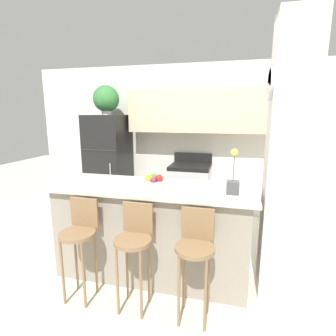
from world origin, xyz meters
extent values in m
plane|color=beige|center=(0.00, 0.00, 0.00)|extent=(14.00, 14.00, 0.00)
cube|color=white|center=(0.00, 2.03, 1.27)|extent=(5.60, 0.06, 2.55)
cube|color=beige|center=(0.36, 1.84, 1.78)|extent=(2.58, 0.32, 0.69)
cube|color=silver|center=(0.13, 1.86, 1.56)|extent=(0.71, 0.28, 0.12)
cube|color=white|center=(1.27, 0.00, 1.27)|extent=(0.36, 0.32, 2.55)
cylinder|color=silver|center=(1.08, 0.00, 1.98)|extent=(0.02, 0.28, 0.28)
cylinder|color=white|center=(1.08, 0.00, 1.98)|extent=(0.01, 0.25, 0.25)
cube|color=gray|center=(0.00, 0.00, 0.48)|extent=(1.98, 0.62, 0.96)
cube|color=beige|center=(0.00, 0.00, 0.98)|extent=(2.10, 0.74, 0.03)
cube|color=black|center=(-1.29, 1.62, 0.58)|extent=(0.63, 0.70, 1.16)
cube|color=black|center=(-1.29, 1.62, 1.44)|extent=(0.63, 0.70, 0.55)
cube|color=#333333|center=(-1.29, 1.26, 1.16)|extent=(0.60, 0.01, 0.01)
cylinder|color=#B2B2B7|center=(-1.09, 1.25, 0.64)|extent=(0.02, 0.02, 0.64)
cube|color=silver|center=(0.13, 1.69, 0.43)|extent=(0.65, 0.58, 0.85)
cube|color=black|center=(0.13, 1.69, 0.88)|extent=(0.65, 0.58, 0.06)
cube|color=black|center=(0.13, 1.96, 0.99)|extent=(0.65, 0.04, 0.16)
cube|color=black|center=(0.13, 1.39, 0.47)|extent=(0.39, 0.01, 0.27)
cylinder|color=olive|center=(-0.54, -0.55, 0.66)|extent=(0.33, 0.33, 0.03)
cube|color=olive|center=(-0.54, -0.41, 0.81)|extent=(0.28, 0.02, 0.28)
cylinder|color=olive|center=(-0.64, -0.65, 0.32)|extent=(0.02, 0.02, 0.64)
cylinder|color=olive|center=(-0.43, -0.65, 0.32)|extent=(0.02, 0.02, 0.64)
cylinder|color=olive|center=(-0.64, -0.44, 0.32)|extent=(0.02, 0.02, 0.64)
cylinder|color=olive|center=(-0.43, -0.44, 0.32)|extent=(0.02, 0.02, 0.64)
cylinder|color=olive|center=(0.00, -0.55, 0.66)|extent=(0.33, 0.33, 0.03)
cube|color=olive|center=(0.00, -0.41, 0.81)|extent=(0.28, 0.02, 0.28)
cylinder|color=olive|center=(-0.11, -0.65, 0.32)|extent=(0.02, 0.02, 0.64)
cylinder|color=olive|center=(0.11, -0.65, 0.32)|extent=(0.02, 0.02, 0.64)
cylinder|color=olive|center=(-0.11, -0.44, 0.32)|extent=(0.02, 0.02, 0.64)
cylinder|color=olive|center=(0.11, -0.44, 0.32)|extent=(0.02, 0.02, 0.64)
cylinder|color=olive|center=(0.54, -0.55, 0.66)|extent=(0.33, 0.33, 0.03)
cube|color=olive|center=(0.54, -0.41, 0.81)|extent=(0.28, 0.02, 0.28)
cylinder|color=olive|center=(0.43, -0.65, 0.32)|extent=(0.02, 0.02, 0.64)
cylinder|color=olive|center=(0.64, -0.65, 0.32)|extent=(0.02, 0.02, 0.64)
cylinder|color=olive|center=(0.43, -0.44, 0.32)|extent=(0.02, 0.02, 0.64)
cylinder|color=olive|center=(0.64, -0.44, 0.32)|extent=(0.02, 0.02, 0.64)
cylinder|color=silver|center=(-1.29, 1.62, 1.76)|extent=(0.17, 0.17, 0.10)
sphere|color=#387F3D|center=(-1.29, 1.62, 1.98)|extent=(0.43, 0.43, 0.43)
cube|color=#4C4C51|center=(0.81, -0.06, 1.06)|extent=(0.12, 0.12, 0.12)
cylinder|color=#386633|center=(0.81, -0.06, 1.24)|extent=(0.01, 0.01, 0.25)
sphere|color=#DBCC4C|center=(0.81, -0.06, 1.38)|extent=(0.07, 0.07, 0.07)
cylinder|color=silver|center=(0.02, 0.02, 1.02)|extent=(0.24, 0.24, 0.05)
sphere|color=red|center=(0.07, 0.03, 1.08)|extent=(0.08, 0.08, 0.08)
sphere|color=#4C7F2D|center=(0.01, 0.08, 1.07)|extent=(0.08, 0.08, 0.08)
sphere|color=gold|center=(-0.03, 0.01, 1.07)|extent=(0.08, 0.08, 0.08)
sphere|color=#7A2D56|center=(0.03, -0.03, 1.07)|extent=(0.06, 0.06, 0.06)
cylinder|color=black|center=(-0.76, 1.37, 0.19)|extent=(0.28, 0.28, 0.38)
camera|label=1|loc=(0.80, -2.48, 1.72)|focal=28.00mm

